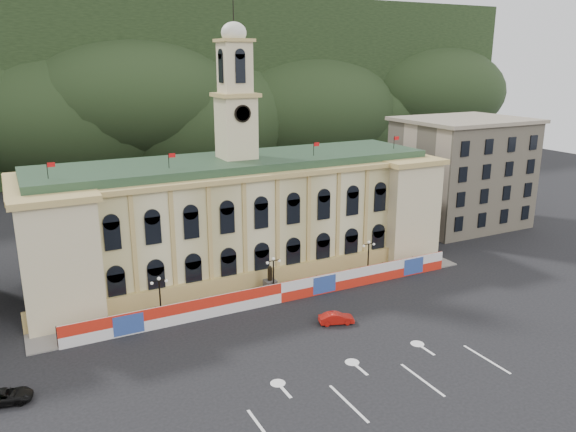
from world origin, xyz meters
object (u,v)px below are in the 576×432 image
red_sedan (336,318)px  black_suv (5,397)px  statue (270,285)px  lamp_center (273,273)px

red_sedan → black_suv: size_ratio=0.86×
statue → lamp_center: (0.00, -1.00, 1.89)m
red_sedan → statue: bearing=33.6°
lamp_center → red_sedan: (2.98, -9.80, -2.43)m
lamp_center → black_suv: lamp_center is taller
black_suv → statue: bearing=-60.3°
lamp_center → black_suv: bearing=-162.2°
black_suv → lamp_center: bearing=-62.0°
red_sedan → black_suv: 32.98m
lamp_center → red_sedan: size_ratio=1.25×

